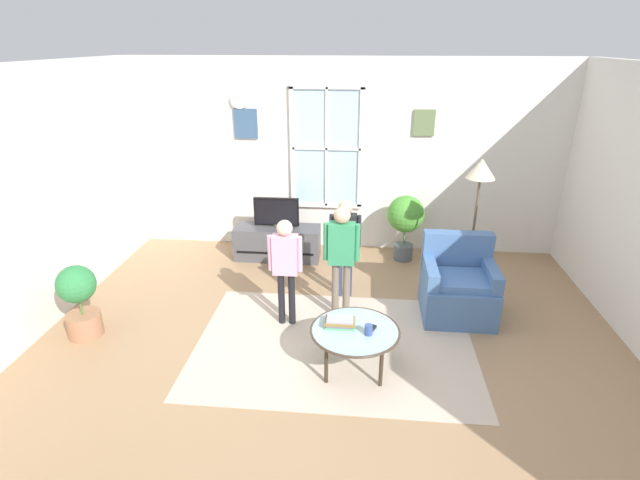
% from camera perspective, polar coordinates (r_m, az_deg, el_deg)
% --- Properties ---
extents(ground_plane, '(6.56, 6.21, 0.02)m').
position_cam_1_polar(ground_plane, '(4.75, 0.81, -14.27)').
color(ground_plane, '#9E7A56').
extents(back_wall, '(5.96, 0.17, 2.64)m').
position_cam_1_polar(back_wall, '(6.82, 2.81, 9.82)').
color(back_wall, silver).
rests_on(back_wall, ground_plane).
extents(area_rug, '(2.77, 1.96, 0.01)m').
position_cam_1_polar(area_rug, '(4.96, 1.73, -12.23)').
color(area_rug, '#C6B29E').
rests_on(area_rug, ground_plane).
extents(tv_stand, '(1.17, 0.42, 0.46)m').
position_cam_1_polar(tv_stand, '(6.72, -5.04, -0.30)').
color(tv_stand, '#4C4C51').
rests_on(tv_stand, ground_plane).
extents(television, '(0.61, 0.08, 0.42)m').
position_cam_1_polar(television, '(6.56, -5.17, 3.31)').
color(television, '#4C4C4C').
rests_on(television, tv_stand).
extents(armchair, '(0.76, 0.74, 0.87)m').
position_cam_1_polar(armchair, '(5.53, 15.97, -5.37)').
color(armchair, '#476B9E').
rests_on(armchair, ground_plane).
extents(coffee_table, '(0.82, 0.82, 0.41)m').
position_cam_1_polar(coffee_table, '(4.46, 4.15, -10.79)').
color(coffee_table, '#99B2B7').
rests_on(coffee_table, ground_plane).
extents(book_stack, '(0.27, 0.17, 0.08)m').
position_cam_1_polar(book_stack, '(4.47, 2.38, -9.68)').
color(book_stack, '#58C777').
rests_on(book_stack, coffee_table).
extents(cup, '(0.07, 0.07, 0.10)m').
position_cam_1_polar(cup, '(4.37, 5.75, -10.50)').
color(cup, '#334C8C').
rests_on(cup, coffee_table).
extents(remote_near_books, '(0.10, 0.14, 0.02)m').
position_cam_1_polar(remote_near_books, '(4.45, 6.10, -10.45)').
color(remote_near_books, black).
rests_on(remote_near_books, coffee_table).
extents(person_green_shirt, '(0.38, 0.17, 1.27)m').
position_cam_1_polar(person_green_shirt, '(5.07, 2.56, -1.18)').
color(person_green_shirt, '#726656').
rests_on(person_green_shirt, ground_plane).
extents(person_black_shirt, '(0.36, 0.16, 1.19)m').
position_cam_1_polar(person_black_shirt, '(5.51, 2.97, 0.28)').
color(person_black_shirt, '#333851').
rests_on(person_black_shirt, ground_plane).
extents(person_pink_shirt, '(0.36, 0.16, 1.18)m').
position_cam_1_polar(person_pink_shirt, '(4.96, -4.10, -2.46)').
color(person_pink_shirt, black).
rests_on(person_pink_shirt, ground_plane).
extents(potted_plant_by_window, '(0.50, 0.50, 0.91)m').
position_cam_1_polar(potted_plant_by_window, '(6.62, 10.07, 2.55)').
color(potted_plant_by_window, '#4C565B').
rests_on(potted_plant_by_window, ground_plane).
extents(potted_plant_corner, '(0.38, 0.38, 0.78)m').
position_cam_1_polar(potted_plant_corner, '(5.46, -26.58, -6.18)').
color(potted_plant_corner, '#9E6B4C').
rests_on(potted_plant_corner, ground_plane).
extents(floor_lamp, '(0.32, 0.32, 1.63)m').
position_cam_1_polar(floor_lamp, '(5.69, 18.35, 6.47)').
color(floor_lamp, black).
rests_on(floor_lamp, ground_plane).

